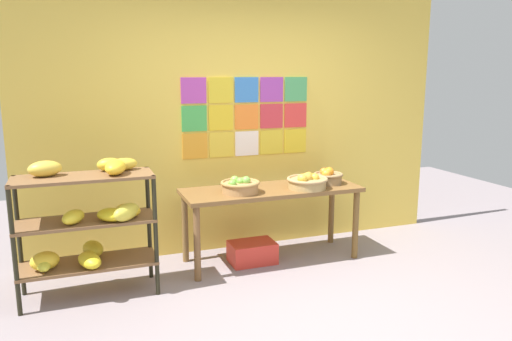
% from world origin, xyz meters
% --- Properties ---
extents(ground, '(9.77, 9.77, 0.00)m').
position_xyz_m(ground, '(0.00, 0.00, 0.00)').
color(ground, gray).
extents(back_wall_with_art, '(4.46, 0.07, 2.70)m').
position_xyz_m(back_wall_with_art, '(0.00, 1.91, 1.35)').
color(back_wall_with_art, '#E9C34A').
rests_on(back_wall_with_art, ground).
extents(banana_shelf_unit, '(1.08, 0.55, 1.14)m').
position_xyz_m(banana_shelf_unit, '(-1.58, 1.18, 0.66)').
color(banana_shelf_unit, black).
rests_on(banana_shelf_unit, ground).
extents(display_table, '(1.72, 0.61, 0.73)m').
position_xyz_m(display_table, '(0.10, 1.40, 0.64)').
color(display_table, brown).
rests_on(display_table, ground).
extents(fruit_basket_right, '(0.36, 0.36, 0.16)m').
position_xyz_m(fruit_basket_right, '(-0.24, 1.32, 0.79)').
color(fruit_basket_right, '#A87B4A').
rests_on(fruit_basket_right, display_table).
extents(fruit_basket_left, '(0.39, 0.39, 0.16)m').
position_xyz_m(fruit_basket_left, '(0.42, 1.27, 0.79)').
color(fruit_basket_left, '#A88951').
rests_on(fruit_basket_left, display_table).
extents(fruit_basket_back_left, '(0.29, 0.29, 0.17)m').
position_xyz_m(fruit_basket_back_left, '(0.71, 1.39, 0.80)').
color(fruit_basket_back_left, '#95764D').
rests_on(fruit_basket_back_left, display_table).
extents(produce_crate_under_table, '(0.44, 0.30, 0.21)m').
position_xyz_m(produce_crate_under_table, '(-0.10, 1.40, 0.10)').
color(produce_crate_under_table, red).
rests_on(produce_crate_under_table, ground).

